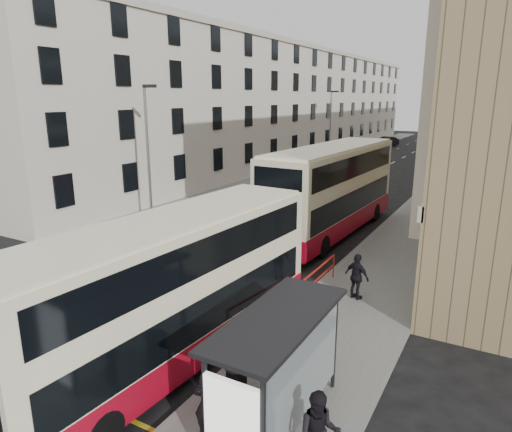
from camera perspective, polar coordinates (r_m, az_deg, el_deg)
The scene contains 20 objects.
ground at distance 16.44m, azimuth -24.58°, elevation -13.78°, with size 200.00×200.00×0.00m, color black.
pavement_right at distance 39.04m, azimuth 22.75°, elevation 2.60°, with size 4.00×120.00×0.15m, color #63625E.
pavement_left at distance 43.52m, azimuth 2.09°, elevation 4.88°, with size 3.00×120.00×0.15m, color #63625E.
kerb_right at distance 39.30m, azimuth 19.87°, elevation 2.95°, with size 0.25×120.00×0.15m, color gray.
kerb_left at distance 42.87m, azimuth 3.88°, elevation 4.70°, with size 0.25×120.00×0.15m, color gray.
road_markings at distance 54.99m, azimuth 16.46°, elevation 6.27°, with size 10.00×110.00×0.01m, color silver, non-canonical shape.
terrace_left at distance 59.42m, azimuth 4.02°, elevation 13.71°, with size 9.18×79.00×13.25m.
bus_shelter at distance 10.13m, azimuth 2.56°, elevation -17.05°, with size 1.65×4.25×2.70m.
guard_railing at distance 16.46m, azimuth 5.76°, elevation -9.07°, with size 0.06×6.56×1.01m.
street_lamp_near at distance 27.50m, azimuth -13.32°, elevation 8.37°, with size 0.93×0.18×8.00m.
street_lamp_far at distance 53.50m, azimuth 9.32°, elevation 11.44°, with size 0.93×0.18×8.00m.
double_decker_front at distance 13.14m, azimuth -10.36°, elevation -9.21°, with size 3.17×10.95×4.31m.
double_decker_rear at distance 25.48m, azimuth 9.47°, elevation 3.23°, with size 3.37×12.42×4.91m.
litter_bin at distance 11.99m, azimuth -2.46°, elevation -19.96°, with size 0.59×0.59×0.97m.
pedestrian_near at distance 10.83m, azimuth -6.23°, elevation -22.41°, with size 0.58×0.38×1.59m, color black.
pedestrian_far at distance 17.40m, azimuth 12.49°, elevation -7.41°, with size 1.03×0.43×1.75m, color black.
white_van at distance 51.91m, azimuth 11.91°, elevation 6.89°, with size 2.41×5.23×1.45m, color silver.
car_silver at distance 61.09m, azimuth 13.58°, elevation 7.89°, with size 1.64×4.06×1.38m, color #B8BAC0.
car_dark at distance 74.04m, azimuth 15.94°, elevation 8.92°, with size 1.63×4.67×1.54m, color black.
car_red at distance 72.04m, azimuth 22.58°, elevation 8.24°, with size 2.22×5.46×1.58m, color #AB1B25.
Camera 1 is at (12.20, -8.10, 7.46)m, focal length 32.00 mm.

